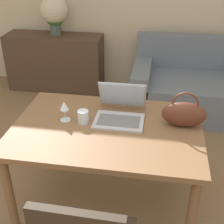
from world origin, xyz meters
TOP-DOWN VIEW (x-y plane):
  - dining_table at (0.07, 0.80)m, footprint 1.30×0.89m
  - couch at (0.82, 2.56)m, footprint 1.45×0.95m
  - sideboard at (-1.01, 2.86)m, footprint 1.27×0.40m
  - laptop at (0.15, 0.96)m, footprint 0.35×0.36m
  - drinking_glass at (-0.10, 0.83)m, footprint 0.08×0.08m
  - wine_glass at (-0.23, 0.84)m, footprint 0.07×0.07m
  - handbag at (0.59, 0.90)m, footprint 0.30×0.12m
  - flower_vase at (-0.97, 2.88)m, footprint 0.35×0.35m

SIDE VIEW (x-z plane):
  - couch at x=0.82m, z-range -0.13..0.69m
  - sideboard at x=-1.01m, z-range 0.00..0.75m
  - dining_table at x=0.07m, z-range 0.28..1.02m
  - drinking_glass at x=-0.10m, z-range 0.73..0.83m
  - laptop at x=0.15m, z-range 0.68..0.92m
  - handbag at x=0.59m, z-range 0.70..0.96m
  - wine_glass at x=-0.23m, z-range 0.76..0.91m
  - flower_vase at x=-0.97m, z-range 0.79..1.27m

